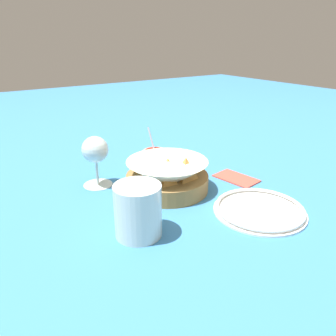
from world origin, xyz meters
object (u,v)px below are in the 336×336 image
(sauce_cup, at_px, (155,155))
(wine_glass, at_px, (95,152))
(food_basket, at_px, (168,177))
(beer_mug, at_px, (138,212))
(side_plate, at_px, (260,209))

(sauce_cup, height_order, wine_glass, wine_glass)
(food_basket, xyz_separation_m, wine_glass, (0.13, 0.14, 0.06))
(food_basket, distance_m, sauce_cup, 0.22)
(sauce_cup, relative_size, beer_mug, 0.78)
(food_basket, bearing_deg, side_plate, -152.92)
(sauce_cup, xyz_separation_m, wine_glass, (-0.07, 0.22, 0.07))
(food_basket, bearing_deg, beer_mug, 129.20)
(wine_glass, bearing_deg, beer_mug, 174.76)
(sauce_cup, height_order, beer_mug, beer_mug)
(food_basket, bearing_deg, wine_glass, 46.30)
(wine_glass, xyz_separation_m, beer_mug, (-0.27, 0.02, -0.05))
(sauce_cup, relative_size, wine_glass, 0.78)
(beer_mug, relative_size, side_plate, 0.65)
(beer_mug, bearing_deg, wine_glass, -5.24)
(food_basket, bearing_deg, sauce_cup, -22.28)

